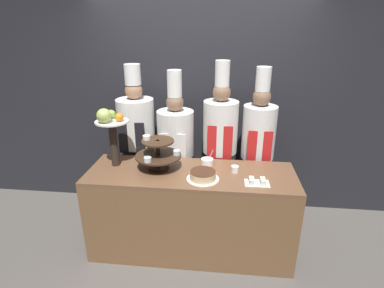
{
  "coord_description": "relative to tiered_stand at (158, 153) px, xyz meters",
  "views": [
    {
      "loc": [
        0.28,
        -2.21,
        2.18
      ],
      "look_at": [
        0.0,
        0.43,
        1.13
      ],
      "focal_mm": 28.0,
      "sensor_mm": 36.0,
      "label": 1
    }
  ],
  "objects": [
    {
      "name": "serving_bowl_far",
      "position": [
        0.47,
        0.14,
        -0.13
      ],
      "size": [
        0.12,
        0.12,
        0.16
      ],
      "color": "white",
      "rests_on": "buffet_counter"
    },
    {
      "name": "chef_center_right",
      "position": [
        0.59,
        0.51,
        -0.05
      ],
      "size": [
        0.38,
        0.38,
        1.87
      ],
      "color": "black",
      "rests_on": "ground_plane"
    },
    {
      "name": "cake_square_tray",
      "position": [
        0.93,
        -0.21,
        -0.15
      ],
      "size": [
        0.22,
        0.14,
        0.05
      ],
      "color": "white",
      "rests_on": "buffet_counter"
    },
    {
      "name": "chef_center_left",
      "position": [
        0.09,
        0.51,
        -0.13
      ],
      "size": [
        0.41,
        0.41,
        1.77
      ],
      "color": "#38332D",
      "rests_on": "ground_plane"
    },
    {
      "name": "chef_right",
      "position": [
        1.0,
        0.51,
        -0.08
      ],
      "size": [
        0.36,
        0.36,
        1.81
      ],
      "color": "#28282D",
      "rests_on": "ground_plane"
    },
    {
      "name": "buffet_counter",
      "position": [
        0.33,
        -0.05,
        -0.61
      ],
      "size": [
        1.99,
        0.66,
        0.88
      ],
      "color": "brown",
      "rests_on": "ground_plane"
    },
    {
      "name": "wall_back",
      "position": [
        0.33,
        0.9,
        0.35
      ],
      "size": [
        10.0,
        0.06,
        2.8
      ],
      "color": "#232328",
      "rests_on": "ground_plane"
    },
    {
      "name": "ground_plane",
      "position": [
        0.33,
        -0.38,
        -1.05
      ],
      "size": [
        14.0,
        14.0,
        0.0
      ],
      "primitive_type": "plane",
      "color": "#5B5651"
    },
    {
      "name": "chef_left",
      "position": [
        -0.35,
        0.51,
        -0.06
      ],
      "size": [
        0.41,
        0.41,
        1.82
      ],
      "color": "#38332D",
      "rests_on": "ground_plane"
    },
    {
      "name": "tiered_stand",
      "position": [
        0.0,
        0.0,
        0.0
      ],
      "size": [
        0.44,
        0.44,
        0.33
      ],
      "color": "#3D2819",
      "rests_on": "buffet_counter"
    },
    {
      "name": "cake_round",
      "position": [
        0.45,
        -0.18,
        -0.13
      ],
      "size": [
        0.3,
        0.3,
        0.08
      ],
      "color": "white",
      "rests_on": "buffet_counter"
    },
    {
      "name": "fruit_pedestal",
      "position": [
        -0.45,
        0.02,
        0.24
      ],
      "size": [
        0.32,
        0.32,
        0.6
      ],
      "color": "#2D231E",
      "rests_on": "buffet_counter"
    },
    {
      "name": "cup_white",
      "position": [
        0.74,
        -0.0,
        -0.14
      ],
      "size": [
        0.07,
        0.07,
        0.06
      ],
      "color": "white",
      "rests_on": "buffet_counter"
    }
  ]
}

